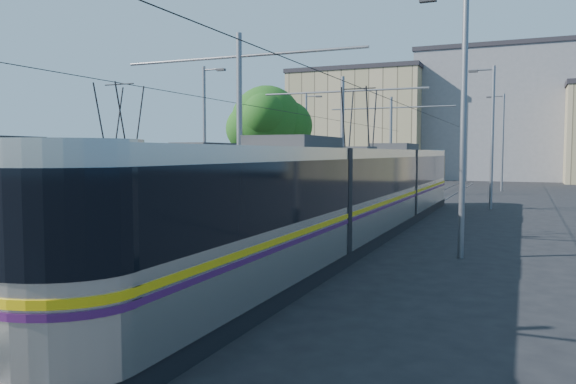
% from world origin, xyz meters
% --- Properties ---
extents(ground, '(160.00, 160.00, 0.00)m').
position_xyz_m(ground, '(0.00, 0.00, 0.00)').
color(ground, black).
rests_on(ground, ground).
extents(platform, '(4.00, 50.00, 0.30)m').
position_xyz_m(platform, '(0.00, 17.00, 0.15)').
color(platform, gray).
rests_on(platform, ground).
extents(tactile_strip_left, '(0.70, 50.00, 0.01)m').
position_xyz_m(tactile_strip_left, '(-1.45, 17.00, 0.30)').
color(tactile_strip_left, gray).
rests_on(tactile_strip_left, platform).
extents(tactile_strip_right, '(0.70, 50.00, 0.01)m').
position_xyz_m(tactile_strip_right, '(1.45, 17.00, 0.30)').
color(tactile_strip_right, gray).
rests_on(tactile_strip_right, platform).
extents(rails, '(8.71, 70.00, 0.03)m').
position_xyz_m(rails, '(0.00, 17.00, 0.02)').
color(rails, gray).
rests_on(rails, ground).
extents(tram_left, '(2.43, 27.60, 5.50)m').
position_xyz_m(tram_left, '(-3.60, 6.09, 1.71)').
color(tram_left, black).
rests_on(tram_left, ground).
extents(tram_right, '(2.43, 30.89, 5.50)m').
position_xyz_m(tram_right, '(3.60, 10.50, 1.86)').
color(tram_right, black).
rests_on(tram_right, ground).
extents(catenary, '(9.20, 70.00, 7.00)m').
position_xyz_m(catenary, '(0.00, 14.15, 4.52)').
color(catenary, slate).
rests_on(catenary, platform).
extents(street_lamps, '(15.18, 38.22, 8.00)m').
position_xyz_m(street_lamps, '(-0.00, 21.00, 4.18)').
color(street_lamps, slate).
rests_on(street_lamps, ground).
extents(shelter, '(0.76, 1.08, 2.21)m').
position_xyz_m(shelter, '(1.17, 16.63, 1.46)').
color(shelter, black).
rests_on(shelter, platform).
extents(tree, '(5.32, 4.92, 7.73)m').
position_xyz_m(tree, '(-6.73, 25.53, 5.22)').
color(tree, '#382314').
rests_on(tree, ground).
extents(building_left, '(16.32, 12.24, 13.38)m').
position_xyz_m(building_left, '(-10.00, 60.00, 6.70)').
color(building_left, tan).
rests_on(building_left, ground).
extents(building_centre, '(18.36, 14.28, 15.42)m').
position_xyz_m(building_centre, '(6.00, 64.00, 7.72)').
color(building_centre, gray).
rests_on(building_centre, ground).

